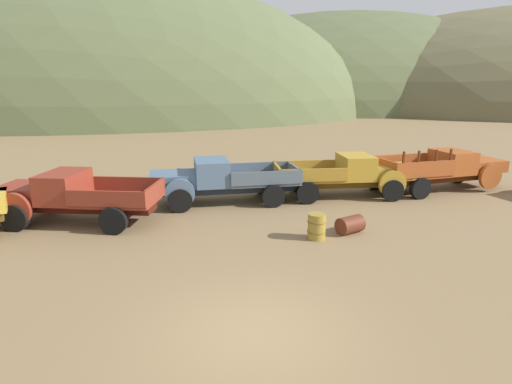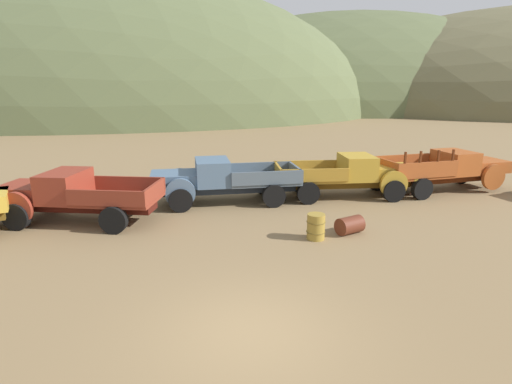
{
  "view_description": "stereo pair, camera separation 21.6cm",
  "coord_description": "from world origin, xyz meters",
  "px_view_note": "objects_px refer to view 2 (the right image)",
  "views": [
    {
      "loc": [
        -1.27,
        -7.67,
        5.08
      ],
      "look_at": [
        1.26,
        7.37,
        1.08
      ],
      "focal_mm": 29.76,
      "sensor_mm": 36.0,
      "label": 1
    },
    {
      "loc": [
        -1.06,
        -7.71,
        5.08
      ],
      "look_at": [
        1.26,
        7.37,
        1.08
      ],
      "focal_mm": 29.76,
      "sensor_mm": 36.0,
      "label": 2
    }
  ],
  "objects_px": {
    "truck_chalk_blue": "(215,180)",
    "truck_oxide_orange": "(451,169)",
    "truck_mustard": "(355,175)",
    "oil_drum_tipped": "(350,225)",
    "truck_rust_red": "(68,195)",
    "oil_drum_by_truck": "(316,227)"
  },
  "relations": [
    {
      "from": "truck_mustard",
      "to": "oil_drum_tipped",
      "type": "xyz_separation_m",
      "value": [
        -1.94,
        -4.6,
        -0.69
      ]
    },
    {
      "from": "oil_drum_tipped",
      "to": "truck_chalk_blue",
      "type": "bearing_deg",
      "value": 134.04
    },
    {
      "from": "truck_rust_red",
      "to": "truck_mustard",
      "type": "bearing_deg",
      "value": -157.08
    },
    {
      "from": "truck_oxide_orange",
      "to": "oil_drum_tipped",
      "type": "relative_size",
      "value": 6.16
    },
    {
      "from": "truck_rust_red",
      "to": "oil_drum_tipped",
      "type": "bearing_deg",
      "value": 178.29
    },
    {
      "from": "truck_mustard",
      "to": "oil_drum_tipped",
      "type": "relative_size",
      "value": 5.86
    },
    {
      "from": "truck_mustard",
      "to": "truck_oxide_orange",
      "type": "xyz_separation_m",
      "value": [
        4.93,
        0.4,
        0.03
      ]
    },
    {
      "from": "truck_chalk_blue",
      "to": "truck_oxide_orange",
      "type": "xyz_separation_m",
      "value": [
        11.21,
        0.51,
        0.02
      ]
    },
    {
      "from": "truck_mustard",
      "to": "truck_chalk_blue",
      "type": "bearing_deg",
      "value": -175.65
    },
    {
      "from": "truck_rust_red",
      "to": "truck_chalk_blue",
      "type": "xyz_separation_m",
      "value": [
        5.48,
        1.62,
        0.0
      ]
    },
    {
      "from": "truck_chalk_blue",
      "to": "truck_rust_red",
      "type": "bearing_deg",
      "value": 15.09
    },
    {
      "from": "truck_rust_red",
      "to": "oil_drum_by_truck",
      "type": "relative_size",
      "value": 7.12
    },
    {
      "from": "truck_mustard",
      "to": "truck_rust_red",
      "type": "bearing_deg",
      "value": -168.26
    },
    {
      "from": "oil_drum_by_truck",
      "to": "truck_oxide_orange",
      "type": "bearing_deg",
      "value": 33.03
    },
    {
      "from": "truck_chalk_blue",
      "to": "oil_drum_tipped",
      "type": "relative_size",
      "value": 5.89
    },
    {
      "from": "truck_rust_red",
      "to": "truck_mustard",
      "type": "height_order",
      "value": "same"
    },
    {
      "from": "oil_drum_by_truck",
      "to": "truck_chalk_blue",
      "type": "bearing_deg",
      "value": 122.33
    },
    {
      "from": "oil_drum_by_truck",
      "to": "truck_mustard",
      "type": "bearing_deg",
      "value": 56.64
    },
    {
      "from": "truck_rust_red",
      "to": "truck_chalk_blue",
      "type": "relative_size",
      "value": 0.98
    },
    {
      "from": "oil_drum_tipped",
      "to": "truck_rust_red",
      "type": "bearing_deg",
      "value": 163.75
    },
    {
      "from": "truck_chalk_blue",
      "to": "oil_drum_tipped",
      "type": "xyz_separation_m",
      "value": [
        4.34,
        -4.49,
        -0.69
      ]
    },
    {
      "from": "truck_oxide_orange",
      "to": "oil_drum_by_truck",
      "type": "relative_size",
      "value": 7.63
    }
  ]
}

